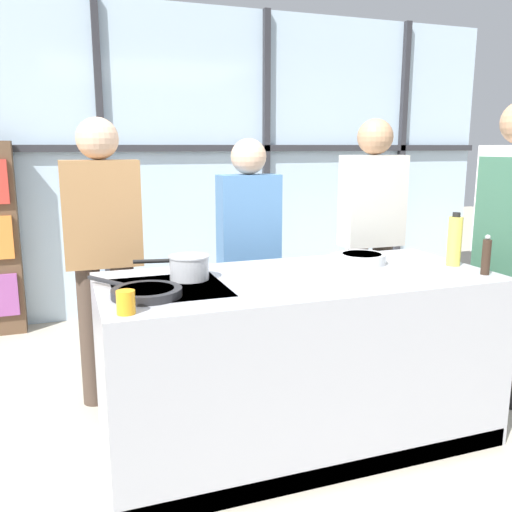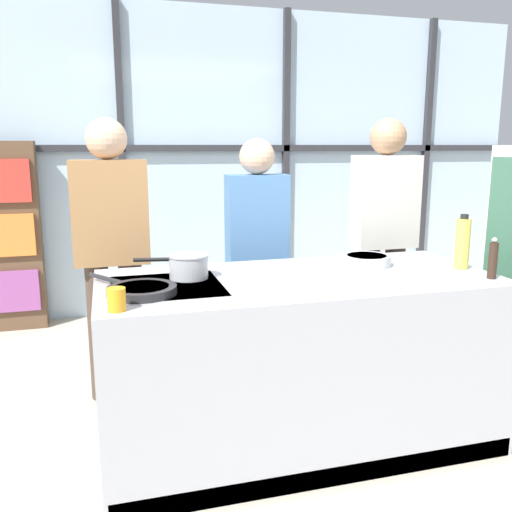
{
  "view_description": "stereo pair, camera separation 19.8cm",
  "coord_description": "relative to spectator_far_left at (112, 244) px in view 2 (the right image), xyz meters",
  "views": [
    {
      "loc": [
        -1.12,
        -2.47,
        1.56
      ],
      "look_at": [
        -0.2,
        0.1,
        1.0
      ],
      "focal_mm": 38.0,
      "sensor_mm": 36.0,
      "label": 1
    },
    {
      "loc": [
        -0.93,
        -2.53,
        1.56
      ],
      "look_at": [
        -0.2,
        0.1,
        1.0
      ],
      "focal_mm": 38.0,
      "sensor_mm": 36.0,
      "label": 2
    }
  ],
  "objects": [
    {
      "name": "oil_bottle",
      "position": [
        1.82,
        -0.86,
        0.06
      ],
      "size": [
        0.08,
        0.08,
        0.3
      ],
      "color": "#E0CC4C",
      "rests_on": "demo_island"
    },
    {
      "name": "back_window_wall",
      "position": [
        0.91,
        1.76,
        0.42
      ],
      "size": [
        6.4,
        0.1,
        2.8
      ],
      "color": "silver",
      "rests_on": "ground_plane"
    },
    {
      "name": "mixing_bowl",
      "position": [
        1.37,
        -0.64,
        -0.05
      ],
      "size": [
        0.27,
        0.27,
        0.06
      ],
      "color": "silver",
      "rests_on": "demo_island"
    },
    {
      "name": "frying_pan",
      "position": [
        0.11,
        -0.92,
        -0.06
      ],
      "size": [
        0.39,
        0.5,
        0.04
      ],
      "color": "#232326",
      "rests_on": "demo_island"
    },
    {
      "name": "pepper_grinder",
      "position": [
        1.83,
        -1.09,
        0.02
      ],
      "size": [
        0.04,
        0.04,
        0.21
      ],
      "color": "#332319",
      "rests_on": "demo_island"
    },
    {
      "name": "demo_island",
      "position": [
        0.91,
        -0.8,
        -0.53
      ],
      "size": [
        2.03,
        0.9,
        0.9
      ],
      "color": "#A8AAB2",
      "rests_on": "ground_plane"
    },
    {
      "name": "bookshelf",
      "position": [
        -0.81,
        1.57,
        -0.18
      ],
      "size": [
        0.49,
        0.19,
        1.6
      ],
      "color": "brown",
      "rests_on": "ground_plane"
    },
    {
      "name": "spectator_far_left",
      "position": [
        0.0,
        0.0,
        0.0
      ],
      "size": [
        0.44,
        0.24,
        1.72
      ],
      "rotation": [
        0.0,
        0.0,
        3.14
      ],
      "color": "#47382D",
      "rests_on": "ground_plane"
    },
    {
      "name": "ground_plane",
      "position": [
        0.91,
        -0.8,
        -0.98
      ],
      "size": [
        18.0,
        18.0,
        0.0
      ],
      "primitive_type": "plane",
      "color": "#BCB29E"
    },
    {
      "name": "saucepan",
      "position": [
        0.36,
        -0.68,
        -0.01
      ],
      "size": [
        0.37,
        0.2,
        0.12
      ],
      "color": "silver",
      "rests_on": "demo_island"
    },
    {
      "name": "spectator_center_left",
      "position": [
        0.91,
        -0.0,
        -0.06
      ],
      "size": [
        0.39,
        0.23,
        1.61
      ],
      "rotation": [
        0.0,
        0.0,
        3.14
      ],
      "color": "#232838",
      "rests_on": "ground_plane"
    },
    {
      "name": "white_plate",
      "position": [
        1.39,
        -0.47,
        -0.07
      ],
      "size": [
        0.24,
        0.24,
        0.01
      ],
      "primitive_type": "cylinder",
      "color": "white",
      "rests_on": "demo_island"
    },
    {
      "name": "juice_glass_near",
      "position": [
        -0.0,
        -1.15,
        -0.03
      ],
      "size": [
        0.08,
        0.08,
        0.1
      ],
      "primitive_type": "cylinder",
      "color": "orange",
      "rests_on": "demo_island"
    },
    {
      "name": "spectator_center_right",
      "position": [
        1.82,
        -0.0,
        0.01
      ],
      "size": [
        0.44,
        0.24,
        1.74
      ],
      "rotation": [
        0.0,
        0.0,
        3.14
      ],
      "color": "#47382D",
      "rests_on": "ground_plane"
    }
  ]
}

